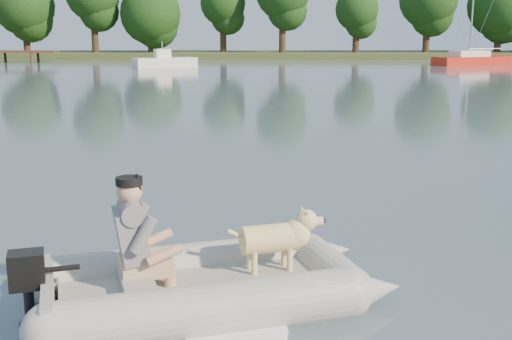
{
  "coord_description": "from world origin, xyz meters",
  "views": [
    {
      "loc": [
        0.51,
        -6.72,
        2.74
      ],
      "look_at": [
        0.58,
        2.44,
        0.75
      ],
      "focal_mm": 45.0,
      "sensor_mm": 36.0,
      "label": 1
    }
  ],
  "objects_px": {
    "dinghy": "(208,244)",
    "motorboat": "(165,55)",
    "man": "(133,231)",
    "sailboat": "(473,60)",
    "dog": "(270,243)"
  },
  "relations": [
    {
      "from": "dinghy",
      "to": "motorboat",
      "type": "xyz_separation_m",
      "value": [
        -6.17,
        43.6,
        0.32
      ]
    },
    {
      "from": "dog",
      "to": "sailboat",
      "type": "height_order",
      "value": "sailboat"
    },
    {
      "from": "dinghy",
      "to": "sailboat",
      "type": "relative_size",
      "value": 0.52
    },
    {
      "from": "dinghy",
      "to": "motorboat",
      "type": "distance_m",
      "value": 44.04
    },
    {
      "from": "dog",
      "to": "man",
      "type": "bearing_deg",
      "value": 180.0
    },
    {
      "from": "motorboat",
      "to": "dog",
      "type": "bearing_deg",
      "value": -105.83
    },
    {
      "from": "dinghy",
      "to": "man",
      "type": "distance_m",
      "value": 0.76
    },
    {
      "from": "man",
      "to": "motorboat",
      "type": "xyz_separation_m",
      "value": [
        -5.45,
        43.76,
        0.13
      ]
    },
    {
      "from": "dinghy",
      "to": "sailboat",
      "type": "distance_m",
      "value": 50.86
    },
    {
      "from": "dog",
      "to": "motorboat",
      "type": "relative_size",
      "value": 0.2
    },
    {
      "from": "dog",
      "to": "motorboat",
      "type": "distance_m",
      "value": 43.89
    },
    {
      "from": "man",
      "to": "dinghy",
      "type": "bearing_deg",
      "value": -4.24
    },
    {
      "from": "man",
      "to": "sailboat",
      "type": "xyz_separation_m",
      "value": [
        19.46,
        47.44,
        -0.39
      ]
    },
    {
      "from": "man",
      "to": "sailboat",
      "type": "height_order",
      "value": "sailboat"
    },
    {
      "from": "dog",
      "to": "sailboat",
      "type": "relative_size",
      "value": 0.1
    }
  ]
}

